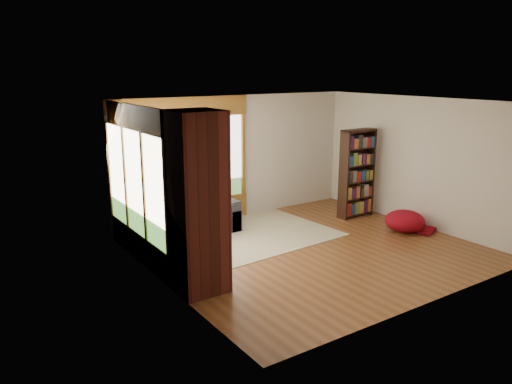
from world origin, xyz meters
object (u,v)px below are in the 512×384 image
area_rug (248,235)px  dog_tan (178,201)px  sectional_sofa (169,228)px  pouf (405,220)px  dog_brindle (177,217)px  brick_chimney (197,203)px  bookshelf (357,173)px

area_rug → dog_tan: (-1.34, 0.24, 0.81)m
dog_tan → sectional_sofa: bearing=112.2°
pouf → dog_brindle: size_ratio=0.88×
brick_chimney → pouf: 4.73m
sectional_sofa → pouf: sectional_sofa is taller
area_rug → dog_tan: bearing=169.8°
area_rug → bookshelf: size_ratio=1.65×
bookshelf → pouf: bearing=-87.0°
bookshelf → dog_brindle: bookshelf is taller
brick_chimney → dog_tan: brick_chimney is taller
brick_chimney → dog_brindle: brick_chimney is taller
sectional_sofa → area_rug: sectional_sofa is taller
bookshelf → dog_brindle: bearing=-177.7°
brick_chimney → dog_brindle: bearing=78.9°
sectional_sofa → bookshelf: bookshelf is taller
dog_brindle → dog_tan: bearing=-61.0°
area_rug → dog_brindle: 1.87m
brick_chimney → sectional_sofa: (0.45, 2.05, -1.00)m
area_rug → pouf: bearing=-29.5°
pouf → bookshelf: bearing=93.0°
pouf → dog_brindle: (-4.37, 1.12, 0.53)m
sectional_sofa → dog_brindle: bearing=-107.2°
brick_chimney → area_rug: size_ratio=0.83×
bookshelf → dog_brindle: (-4.30, -0.17, -0.20)m
sectional_sofa → dog_brindle: (-0.20, -0.81, 0.45)m
area_rug → bookshelf: (2.63, -0.23, 0.94)m
sectional_sofa → pouf: bearing=-28.0°
area_rug → pouf: 3.11m
area_rug → bookshelf: bookshelf is taller
area_rug → dog_tan: size_ratio=2.78×
dog_tan → brick_chimney: bearing=-121.3°
brick_chimney → pouf: brick_chimney is taller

